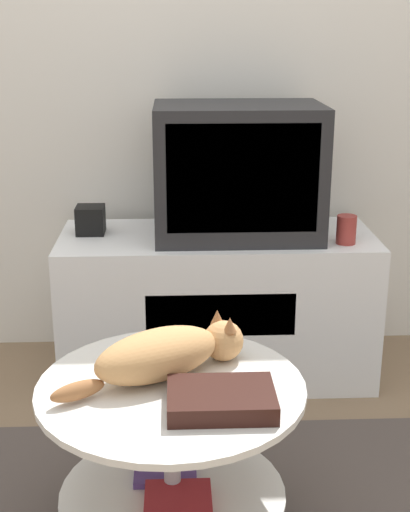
# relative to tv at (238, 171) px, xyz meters

# --- Properties ---
(wall_back) EXTENTS (8.00, 0.05, 2.60)m
(wall_back) POSITION_rel_tv_xyz_m (-0.19, 0.32, 0.49)
(wall_back) COLOR silver
(wall_back) RESTS_ON ground_plane
(tv_stand) EXTENTS (1.18, 0.48, 0.57)m
(tv_stand) POSITION_rel_tv_xyz_m (-0.07, -0.00, -0.53)
(tv_stand) COLOR white
(tv_stand) RESTS_ON ground_plane
(tv) EXTENTS (0.61, 0.40, 0.48)m
(tv) POSITION_rel_tv_xyz_m (0.00, 0.00, 0.00)
(tv) COLOR #232326
(tv) RESTS_ON tv_stand
(speaker) EXTENTS (0.10, 0.10, 0.10)m
(speaker) POSITION_rel_tv_xyz_m (-0.55, 0.04, -0.19)
(speaker) COLOR black
(speaker) RESTS_ON tv_stand
(mug) EXTENTS (0.07, 0.07, 0.10)m
(mug) POSITION_rel_tv_xyz_m (0.38, -0.13, -0.19)
(mug) COLOR #99332D
(mug) RESTS_ON tv_stand
(coffee_table) EXTENTS (0.68, 0.68, 0.45)m
(coffee_table) POSITION_rel_tv_xyz_m (-0.25, -0.98, -0.51)
(coffee_table) COLOR #B2B2B7
(coffee_table) RESTS_ON rug
(dvd_box) EXTENTS (0.25, 0.18, 0.05)m
(dvd_box) POSITION_rel_tv_xyz_m (-0.13, -1.09, -0.32)
(dvd_box) COLOR black
(dvd_box) RESTS_ON coffee_table
(cat) EXTENTS (0.49, 0.32, 0.13)m
(cat) POSITION_rel_tv_xyz_m (-0.26, -0.92, -0.28)
(cat) COLOR tan
(cat) RESTS_ON coffee_table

